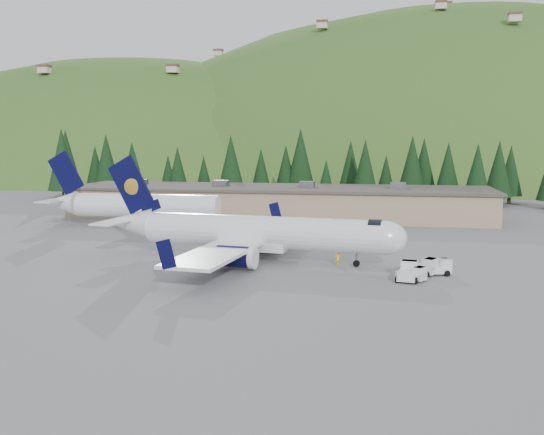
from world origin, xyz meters
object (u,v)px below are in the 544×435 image
(ramp_worker, at_px, (338,258))
(second_airliner, at_px, (129,205))
(baggage_tug_a, at_px, (437,267))
(airliner, at_px, (253,233))
(baggage_tug_d, at_px, (413,274))
(baggage_tug_b, at_px, (423,267))
(baggage_tug_c, at_px, (408,272))
(terminal_building, at_px, (278,201))

(ramp_worker, bearing_deg, second_airliner, -64.01)
(second_airliner, height_order, baggage_tug_a, second_airliner)
(airliner, bearing_deg, baggage_tug_d, -15.03)
(airliner, distance_m, baggage_tug_b, 18.24)
(baggage_tug_b, distance_m, baggage_tug_c, 3.00)
(terminal_building, height_order, ramp_worker, terminal_building)
(second_airliner, bearing_deg, ramp_worker, -34.61)
(airliner, distance_m, baggage_tug_d, 18.12)
(airliner, relative_size, baggage_tug_d, 11.66)
(airliner, height_order, baggage_tug_b, airliner)
(airliner, relative_size, baggage_tug_a, 10.19)
(terminal_building, relative_size, ramp_worker, 44.30)
(baggage_tug_c, bearing_deg, ramp_worker, 61.35)
(baggage_tug_a, distance_m, terminal_building, 47.46)
(ramp_worker, bearing_deg, baggage_tug_b, 132.67)
(baggage_tug_c, distance_m, ramp_worker, 8.81)
(terminal_building, bearing_deg, baggage_tug_b, -62.45)
(ramp_worker, bearing_deg, terminal_building, -100.56)
(baggage_tug_b, distance_m, terminal_building, 47.00)
(baggage_tug_a, height_order, baggage_tug_b, baggage_tug_b)
(baggage_tug_d, relative_size, ramp_worker, 1.83)
(second_airliner, bearing_deg, baggage_tug_d, -35.03)
(baggage_tug_a, height_order, terminal_building, terminal_building)
(airliner, bearing_deg, ramp_worker, 0.27)
(baggage_tug_a, xyz_separation_m, ramp_worker, (-9.81, 2.52, 0.07))
(airliner, bearing_deg, second_airliner, 144.09)
(terminal_building, distance_m, baggage_tug_d, 49.12)
(baggage_tug_d, bearing_deg, baggage_tug_c, -171.95)
(baggage_tug_d, bearing_deg, baggage_tug_a, 86.89)
(terminal_building, bearing_deg, baggage_tug_d, -65.02)
(second_airliner, height_order, baggage_tug_d, second_airliner)
(second_airliner, xyz_separation_m, baggage_tug_c, (40.18, -28.26, -2.55))
(second_airliner, height_order, terminal_building, second_airliner)
(second_airliner, relative_size, terminal_building, 0.39)
(airliner, xyz_separation_m, baggage_tug_c, (16.25, -6.38, -2.25))
(baggage_tug_a, bearing_deg, baggage_tug_d, -143.83)
(baggage_tug_b, relative_size, ramp_worker, 2.22)
(second_airliner, bearing_deg, baggage_tug_c, -35.12)
(baggage_tug_a, bearing_deg, ramp_worker, 149.39)
(terminal_building, bearing_deg, baggage_tug_c, -65.40)
(airliner, distance_m, baggage_tug_c, 17.60)
(airliner, height_order, second_airliner, second_airliner)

